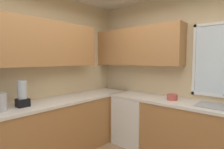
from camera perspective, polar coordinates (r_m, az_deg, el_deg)
room_shell at (r=2.26m, az=2.52°, el=10.23°), size 3.56×3.59×2.72m
counter_run_left at (r=3.01m, az=-20.49°, el=-16.85°), size 0.65×3.20×0.91m
counter_run_back at (r=3.07m, az=23.03°, el=-16.54°), size 2.65×0.65×0.91m
dishwasher at (r=3.45m, az=7.01°, el=-14.23°), size 0.60×0.60×0.87m
kettle at (r=2.62m, az=-32.21°, el=-7.55°), size 0.15×0.15×0.22m
sink_assembly at (r=2.84m, az=32.20°, el=-8.77°), size 0.66×0.40×0.19m
bowl at (r=3.01m, az=18.72°, el=-6.88°), size 0.16×0.16×0.09m
blender_appliance at (r=2.72m, az=-26.78°, el=-5.85°), size 0.15×0.15×0.36m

